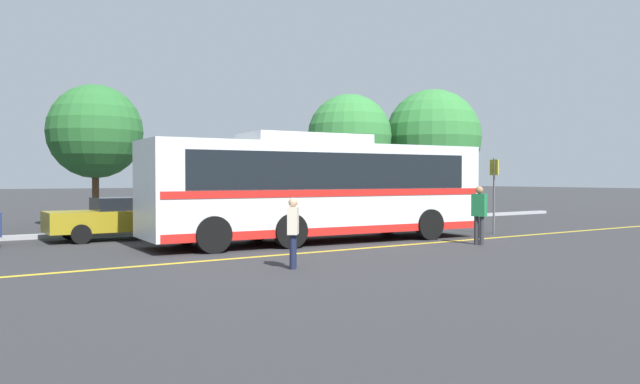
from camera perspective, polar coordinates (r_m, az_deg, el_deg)
ground_plane at (r=20.12m, az=0.08°, el=-4.45°), size 220.00×220.00×0.00m
lane_strip_0 at (r=17.91m, az=3.96°, el=-5.15°), size 31.01×0.20×0.01m
curb_strip at (r=24.89m, az=-7.83°, el=-3.19°), size 39.01×0.36×0.15m
transit_bus at (r=19.57m, az=-0.03°, el=0.52°), size 11.46×3.37×3.36m
parked_car_1 at (r=21.45m, az=-17.62°, el=-2.25°), size 4.71×1.85×1.37m
parked_car_2 at (r=24.48m, az=-1.81°, el=-1.65°), size 4.58×1.98×1.46m
pedestrian_0 at (r=19.37m, az=14.35°, el=-1.71°), size 0.34×0.47×1.77m
pedestrian_1 at (r=13.83m, az=-2.48°, el=-3.37°), size 0.43×0.47×1.58m
bus_stop_sign at (r=23.25m, az=15.62°, el=0.49°), size 0.07×0.40×2.73m
tree_0 at (r=34.15m, az=10.28°, el=4.94°), size 5.14×5.14×6.77m
tree_1 at (r=31.56m, az=2.72°, el=5.11°), size 4.23×4.23×6.24m
tree_3 at (r=27.30m, az=-19.87°, el=5.20°), size 3.84×3.84×5.84m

